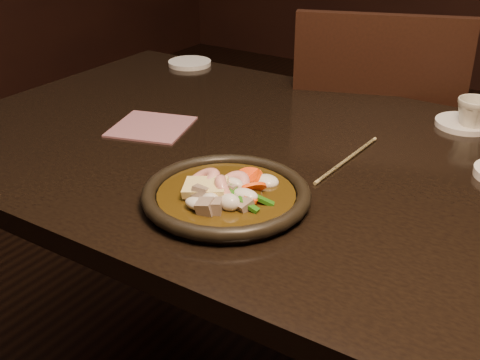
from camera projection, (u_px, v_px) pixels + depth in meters
The scene contains 9 objects.
table at pixel (310, 195), 1.19m from camera, with size 1.60×0.90×0.75m.
chair at pixel (370, 157), 1.73m from camera, with size 0.58×0.58×0.95m.
plate at pixel (226, 195), 1.00m from camera, with size 0.28×0.28×0.03m.
stirfry at pixel (224, 193), 0.99m from camera, with size 0.17×0.19×0.06m.
saucer_left at pixel (190, 63), 1.73m from camera, with size 0.12×0.12×0.01m, color white.
saucer_right at pixel (464, 124), 1.31m from camera, with size 0.12×0.12×0.01m, color white.
tea_cup at pixel (474, 113), 1.27m from camera, with size 0.07×0.07×0.07m, color beige.
chopsticks at pixel (347, 159), 1.15m from camera, with size 0.02×0.25×0.01m.
napkin at pixel (151, 127), 1.30m from camera, with size 0.16×0.16×0.00m, color #925A64.
Camera 1 is at (0.45, -0.95, 1.24)m, focal length 45.00 mm.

